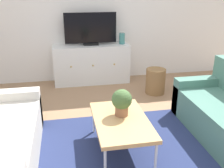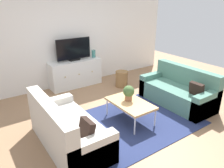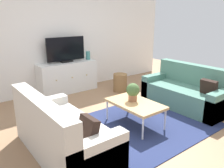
{
  "view_description": "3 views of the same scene",
  "coord_description": "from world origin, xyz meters",
  "px_view_note": "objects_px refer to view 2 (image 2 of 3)",
  "views": [
    {
      "loc": [
        -0.6,
        -2.54,
        1.79
      ],
      "look_at": [
        0.0,
        0.6,
        0.57
      ],
      "focal_mm": 41.34,
      "sensor_mm": 36.0,
      "label": 1
    },
    {
      "loc": [
        -2.54,
        -3.06,
        2.34
      ],
      "look_at": [
        0.0,
        0.6,
        0.57
      ],
      "focal_mm": 35.03,
      "sensor_mm": 36.0,
      "label": 2
    },
    {
      "loc": [
        -2.54,
        -2.69,
        1.83
      ],
      "look_at": [
        0.0,
        0.6,
        0.57
      ],
      "focal_mm": 36.63,
      "sensor_mm": 36.0,
      "label": 3
    }
  ],
  "objects_px": {
    "couch_left_side": "(65,131)",
    "couch_right_side": "(179,92)",
    "glass_vase": "(94,54)",
    "wicker_basket": "(122,79)",
    "flat_screen_tv": "(74,50)",
    "potted_plant": "(129,92)",
    "tv_console": "(75,73)",
    "coffee_table": "(130,104)"
  },
  "relations": [
    {
      "from": "couch_right_side",
      "to": "flat_screen_tv",
      "type": "distance_m",
      "value": 2.93
    },
    {
      "from": "potted_plant",
      "to": "glass_vase",
      "type": "xyz_separation_m",
      "value": [
        0.51,
        2.25,
        0.26
      ]
    },
    {
      "from": "flat_screen_tv",
      "to": "wicker_basket",
      "type": "height_order",
      "value": "flat_screen_tv"
    },
    {
      "from": "couch_left_side",
      "to": "glass_vase",
      "type": "distance_m",
      "value": 3.12
    },
    {
      "from": "tv_console",
      "to": "wicker_basket",
      "type": "xyz_separation_m",
      "value": [
        1.04,
        -0.77,
        -0.15
      ]
    },
    {
      "from": "flat_screen_tv",
      "to": "coffee_table",
      "type": "bearing_deg",
      "value": -88.59
    },
    {
      "from": "potted_plant",
      "to": "couch_right_side",
      "type": "bearing_deg",
      "value": -4.79
    },
    {
      "from": "tv_console",
      "to": "coffee_table",
      "type": "bearing_deg",
      "value": -88.58
    },
    {
      "from": "couch_left_side",
      "to": "flat_screen_tv",
      "type": "bearing_deg",
      "value": 60.61
    },
    {
      "from": "couch_left_side",
      "to": "couch_right_side",
      "type": "relative_size",
      "value": 1.0
    },
    {
      "from": "flat_screen_tv",
      "to": "glass_vase",
      "type": "distance_m",
      "value": 0.63
    },
    {
      "from": "couch_left_side",
      "to": "tv_console",
      "type": "distance_m",
      "value": 2.73
    },
    {
      "from": "flat_screen_tv",
      "to": "wicker_basket",
      "type": "distance_m",
      "value": 1.54
    },
    {
      "from": "potted_plant",
      "to": "coffee_table",
      "type": "bearing_deg",
      "value": -107.11
    },
    {
      "from": "tv_console",
      "to": "potted_plant",
      "type": "bearing_deg",
      "value": -87.79
    },
    {
      "from": "glass_vase",
      "to": "wicker_basket",
      "type": "bearing_deg",
      "value": -60.44
    },
    {
      "from": "couch_left_side",
      "to": "potted_plant",
      "type": "distance_m",
      "value": 1.47
    },
    {
      "from": "couch_right_side",
      "to": "tv_console",
      "type": "height_order",
      "value": "couch_right_side"
    },
    {
      "from": "glass_vase",
      "to": "couch_left_side",
      "type": "bearing_deg",
      "value": -129.39
    },
    {
      "from": "tv_console",
      "to": "flat_screen_tv",
      "type": "xyz_separation_m",
      "value": [
        0.0,
        0.02,
        0.67
      ]
    },
    {
      "from": "couch_left_side",
      "to": "potted_plant",
      "type": "relative_size",
      "value": 5.49
    },
    {
      "from": "potted_plant",
      "to": "wicker_basket",
      "type": "xyz_separation_m",
      "value": [
        0.95,
        1.48,
        -0.36
      ]
    },
    {
      "from": "couch_left_side",
      "to": "flat_screen_tv",
      "type": "distance_m",
      "value": 2.85
    },
    {
      "from": "couch_left_side",
      "to": "flat_screen_tv",
      "type": "relative_size",
      "value": 1.77
    },
    {
      "from": "couch_left_side",
      "to": "flat_screen_tv",
      "type": "xyz_separation_m",
      "value": [
        1.35,
        2.39,
        0.76
      ]
    },
    {
      "from": "potted_plant",
      "to": "glass_vase",
      "type": "relative_size",
      "value": 1.49
    },
    {
      "from": "couch_right_side",
      "to": "glass_vase",
      "type": "distance_m",
      "value": 2.61
    },
    {
      "from": "tv_console",
      "to": "glass_vase",
      "type": "relative_size",
      "value": 6.89
    },
    {
      "from": "coffee_table",
      "to": "tv_console",
      "type": "bearing_deg",
      "value": 91.42
    },
    {
      "from": "coffee_table",
      "to": "tv_console",
      "type": "height_order",
      "value": "tv_console"
    },
    {
      "from": "flat_screen_tv",
      "to": "glass_vase",
      "type": "xyz_separation_m",
      "value": [
        0.6,
        -0.02,
        -0.19
      ]
    },
    {
      "from": "couch_right_side",
      "to": "tv_console",
      "type": "relative_size",
      "value": 1.19
    },
    {
      "from": "coffee_table",
      "to": "flat_screen_tv",
      "type": "height_order",
      "value": "flat_screen_tv"
    },
    {
      "from": "coffee_table",
      "to": "tv_console",
      "type": "xyz_separation_m",
      "value": [
        -0.06,
        2.35,
        -0.01
      ]
    },
    {
      "from": "couch_right_side",
      "to": "coffee_table",
      "type": "distance_m",
      "value": 1.46
    },
    {
      "from": "potted_plant",
      "to": "glass_vase",
      "type": "bearing_deg",
      "value": 77.15
    },
    {
      "from": "wicker_basket",
      "to": "couch_left_side",
      "type": "bearing_deg",
      "value": -146.08
    },
    {
      "from": "couch_right_side",
      "to": "potted_plant",
      "type": "height_order",
      "value": "couch_right_side"
    },
    {
      "from": "tv_console",
      "to": "flat_screen_tv",
      "type": "relative_size",
      "value": 1.49
    },
    {
      "from": "couch_left_side",
      "to": "coffee_table",
      "type": "relative_size",
      "value": 1.74
    },
    {
      "from": "potted_plant",
      "to": "wicker_basket",
      "type": "height_order",
      "value": "potted_plant"
    },
    {
      "from": "couch_right_side",
      "to": "potted_plant",
      "type": "xyz_separation_m",
      "value": [
        -1.43,
        0.12,
        0.3
      ]
    }
  ]
}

